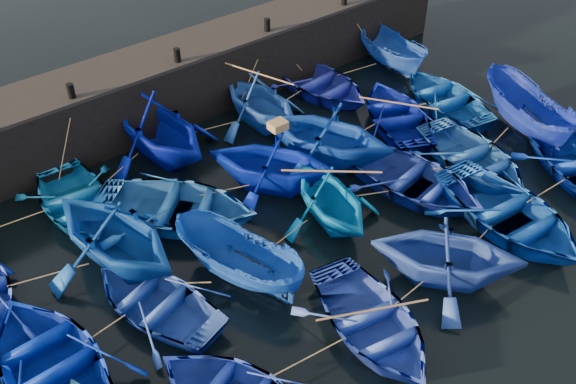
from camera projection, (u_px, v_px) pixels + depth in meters
ground at (355, 265)px, 18.85m from camera, size 120.00×120.00×0.00m
quay_wall at (170, 85)px, 24.41m from camera, size 26.00×2.50×2.50m
quay_top at (166, 54)px, 23.57m from camera, size 26.00×2.50×0.12m
bollard_1 at (71, 91)px, 20.93m from camera, size 0.24×0.24×0.50m
bollard_2 at (177, 55)px, 22.83m from camera, size 0.24×0.24×0.50m
bollard_3 at (267, 25)px, 24.73m from camera, size 0.24×0.24×0.50m
boat_1 at (75, 200)px, 20.38m from camera, size 3.69×4.81×0.93m
boat_2 at (158, 127)px, 22.15m from camera, size 4.63×5.22×2.53m
boat_3 at (260, 100)px, 23.87m from camera, size 3.71×4.25×2.16m
boat_4 at (321, 83)px, 25.98m from camera, size 3.78×5.01×0.98m
boat_5 at (392, 52)px, 27.39m from camera, size 2.24×4.39×1.62m
boat_7 at (114, 232)px, 18.11m from camera, size 5.10×5.58×2.50m
boat_8 at (175, 207)px, 20.01m from camera, size 6.27×6.40×1.09m
boat_9 at (271, 161)px, 20.91m from camera, size 5.52×5.63×2.25m
boat_10 at (327, 133)px, 21.91m from camera, size 5.79×6.07×2.49m
boat_11 at (397, 115)px, 24.22m from camera, size 4.94×5.56×0.95m
boat_12 at (446, 97)px, 25.18m from camera, size 4.04×5.09×0.95m
boat_13 at (51, 362)px, 15.64m from camera, size 3.69×5.03×1.02m
boat_14 at (156, 302)px, 17.21m from camera, size 4.09×4.84×0.86m
boat_15 at (238, 261)px, 17.85m from camera, size 2.92×4.49×1.62m
boat_16 at (330, 197)px, 19.69m from camera, size 3.88×4.29×1.98m
boat_17 at (415, 180)px, 21.09m from camera, size 4.40×5.53×1.03m
boat_18 at (473, 158)px, 22.09m from camera, size 4.04×5.18×0.98m
boat_19 at (525, 112)px, 23.60m from camera, size 2.98×4.92×1.78m
boat_22 at (371, 322)px, 16.63m from camera, size 3.97×5.00×0.93m
boat_23 at (448, 253)px, 17.66m from camera, size 5.55×5.62×2.24m
boat_24 at (510, 214)px, 19.76m from camera, size 4.25×5.62×1.10m
wooden_crate at (278, 125)px, 20.25m from camera, size 0.56×0.46×0.27m
mooring_ropes at (251, 159)px, 21.39m from camera, size 18.83×11.63×2.10m
loose_oars at (339, 152)px, 20.60m from camera, size 9.90×11.88×1.29m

